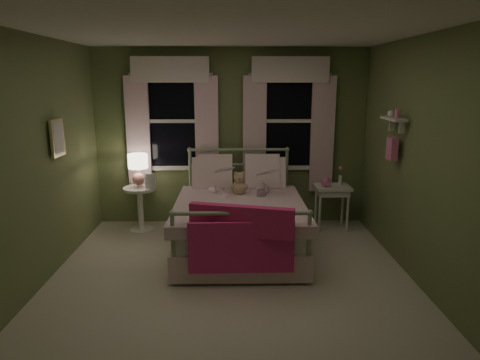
{
  "coord_description": "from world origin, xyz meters",
  "views": [
    {
      "loc": [
        0.03,
        -4.23,
        2.14
      ],
      "look_at": [
        0.11,
        0.62,
        1.0
      ],
      "focal_mm": 32.0,
      "sensor_mm": 36.0,
      "label": 1
    }
  ],
  "objects_px": {
    "bed": "(240,221)",
    "nightstand_right": "(332,192)",
    "teddy_bear": "(239,185)",
    "table_lamp": "(138,166)",
    "child_right": "(260,175)",
    "child_left": "(218,172)",
    "nightstand_left": "(140,203)"
  },
  "relations": [
    {
      "from": "bed",
      "to": "nightstand_right",
      "type": "relative_size",
      "value": 3.18
    },
    {
      "from": "teddy_bear",
      "to": "table_lamp",
      "type": "height_order",
      "value": "table_lamp"
    },
    {
      "from": "teddy_bear",
      "to": "child_right",
      "type": "bearing_deg",
      "value": 29.5
    },
    {
      "from": "child_right",
      "to": "table_lamp",
      "type": "height_order",
      "value": "child_right"
    },
    {
      "from": "child_right",
      "to": "teddy_bear",
      "type": "relative_size",
      "value": 1.99
    },
    {
      "from": "bed",
      "to": "child_left",
      "type": "distance_m",
      "value": 0.75
    },
    {
      "from": "bed",
      "to": "teddy_bear",
      "type": "xyz_separation_m",
      "value": [
        0.0,
        0.26,
        0.41
      ]
    },
    {
      "from": "child_left",
      "to": "nightstand_right",
      "type": "distance_m",
      "value": 1.71
    },
    {
      "from": "bed",
      "to": "table_lamp",
      "type": "bearing_deg",
      "value": 153.33
    },
    {
      "from": "child_left",
      "to": "nightstand_right",
      "type": "xyz_separation_m",
      "value": [
        1.64,
        0.34,
        -0.39
      ]
    },
    {
      "from": "table_lamp",
      "to": "child_right",
      "type": "bearing_deg",
      "value": -9.66
    },
    {
      "from": "child_right",
      "to": "table_lamp",
      "type": "xyz_separation_m",
      "value": [
        -1.69,
        0.29,
        0.06
      ]
    },
    {
      "from": "child_left",
      "to": "table_lamp",
      "type": "distance_m",
      "value": 1.17
    },
    {
      "from": "bed",
      "to": "nightstand_right",
      "type": "bearing_deg",
      "value": 29.24
    },
    {
      "from": "nightstand_right",
      "to": "child_right",
      "type": "bearing_deg",
      "value": -162.59
    },
    {
      "from": "child_right",
      "to": "bed",
      "type": "bearing_deg",
      "value": 57.74
    },
    {
      "from": "child_right",
      "to": "child_left",
      "type": "bearing_deg",
      "value": 1.34
    },
    {
      "from": "bed",
      "to": "nightstand_right",
      "type": "height_order",
      "value": "bed"
    },
    {
      "from": "child_left",
      "to": "nightstand_right",
      "type": "height_order",
      "value": "child_left"
    },
    {
      "from": "nightstand_right",
      "to": "table_lamp",
      "type": "bearing_deg",
      "value": -178.99
    },
    {
      "from": "teddy_bear",
      "to": "child_left",
      "type": "bearing_deg",
      "value": 150.5
    },
    {
      "from": "child_left",
      "to": "nightstand_left",
      "type": "height_order",
      "value": "child_left"
    },
    {
      "from": "child_left",
      "to": "teddy_bear",
      "type": "xyz_separation_m",
      "value": [
        0.28,
        -0.16,
        -0.14
      ]
    },
    {
      "from": "teddy_bear",
      "to": "bed",
      "type": "bearing_deg",
      "value": -90.0
    },
    {
      "from": "nightstand_right",
      "to": "bed",
      "type": "bearing_deg",
      "value": -150.76
    },
    {
      "from": "child_left",
      "to": "child_right",
      "type": "height_order",
      "value": "child_left"
    },
    {
      "from": "child_right",
      "to": "nightstand_left",
      "type": "distance_m",
      "value": 1.78
    },
    {
      "from": "teddy_bear",
      "to": "nightstand_right",
      "type": "relative_size",
      "value": 0.5
    },
    {
      "from": "bed",
      "to": "nightstand_right",
      "type": "xyz_separation_m",
      "value": [
        1.36,
        0.76,
        0.17
      ]
    },
    {
      "from": "bed",
      "to": "table_lamp",
      "type": "xyz_separation_m",
      "value": [
        -1.41,
        0.71,
        0.57
      ]
    },
    {
      "from": "child_right",
      "to": "nightstand_left",
      "type": "xyz_separation_m",
      "value": [
        -1.69,
        0.29,
        -0.47
      ]
    },
    {
      "from": "child_left",
      "to": "child_right",
      "type": "bearing_deg",
      "value": 158.66
    }
  ]
}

